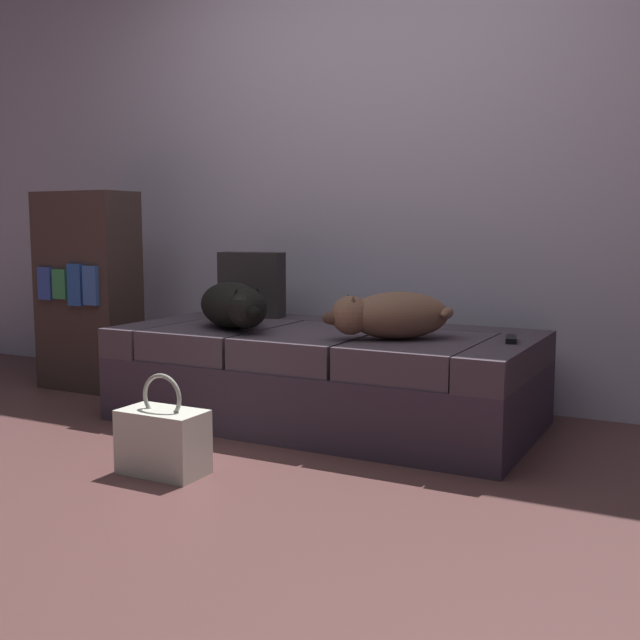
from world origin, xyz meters
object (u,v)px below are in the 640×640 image
object	(u,v)px
couch	(325,376)
bookshelf	(88,291)
dog_tan	(390,315)
handbag	(163,440)
throw_pillow	(252,285)
tv_remote	(511,339)
dog_dark	(234,305)

from	to	relation	value
couch	bookshelf	size ratio (longest dim) A/B	1.74
dog_tan	handbag	distance (m)	1.08
dog_tan	throw_pillow	xyz separation A→B (m)	(-0.96, 0.40, 0.07)
tv_remote	handbag	distance (m)	1.46
bookshelf	couch	bearing A→B (deg)	-1.90
throw_pillow	dog_tan	bearing A→B (deg)	-22.83
couch	handbag	world-z (taller)	couch
handbag	bookshelf	size ratio (longest dim) A/B	0.34
dog_tan	tv_remote	distance (m)	0.51
throw_pillow	bookshelf	distance (m)	0.97
couch	tv_remote	bearing A→B (deg)	1.74
tv_remote	bookshelf	world-z (taller)	bookshelf
dog_dark	dog_tan	size ratio (longest dim) A/B	1.08
handbag	bookshelf	xyz separation A→B (m)	(-1.34, 1.01, 0.42)
dog_dark	dog_tan	world-z (taller)	dog_dark
bookshelf	tv_remote	bearing A→B (deg)	-0.58
couch	bookshelf	world-z (taller)	bookshelf
dog_tan	bookshelf	distance (m)	1.91
dog_tan	throw_pillow	bearing A→B (deg)	157.17
couch	tv_remote	xyz separation A→B (m)	(0.86, 0.03, 0.23)
dog_dark	tv_remote	xyz separation A→B (m)	(1.24, 0.20, -0.10)
dog_tan	couch	bearing A→B (deg)	160.32
tv_remote	dog_tan	bearing A→B (deg)	-174.67
bookshelf	handbag	bearing A→B (deg)	-36.93
dog_dark	handbag	world-z (taller)	dog_dark
dog_dark	dog_tan	bearing A→B (deg)	2.95
dog_tan	dog_dark	bearing A→B (deg)	-177.05
couch	handbag	xyz separation A→B (m)	(-0.18, -0.96, -0.09)
dog_dark	tv_remote	world-z (taller)	dog_dark
handbag	tv_remote	bearing A→B (deg)	43.41
dog_tan	bookshelf	size ratio (longest dim) A/B	0.48
dog_dark	bookshelf	bearing A→B (deg)	168.73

